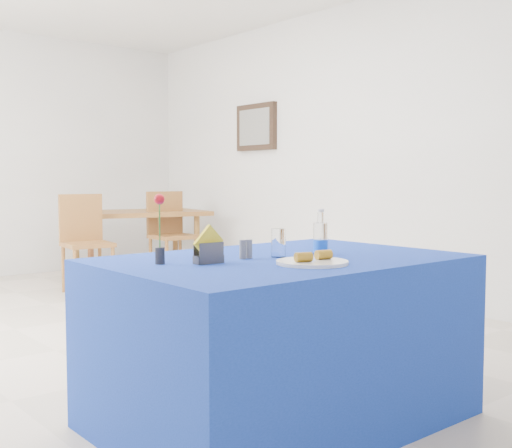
{
  "coord_description": "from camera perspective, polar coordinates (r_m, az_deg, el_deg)",
  "views": [
    {
      "loc": [
        -2.17,
        -3.99,
        1.11
      ],
      "look_at": [
        -0.4,
        -1.85,
        0.92
      ],
      "focal_mm": 45.0,
      "sensor_mm": 36.0,
      "label": 1
    }
  ],
  "objects": [
    {
      "name": "floor",
      "position": [
        4.68,
        -10.95,
        -9.85
      ],
      "size": [
        7.0,
        7.0,
        0.0
      ],
      "primitive_type": "plane",
      "color": "beige",
      "rests_on": "ground"
    },
    {
      "name": "water_bottle",
      "position": [
        3.04,
        5.75,
        -1.38
      ],
      "size": [
        0.07,
        0.07,
        0.21
      ],
      "color": "white",
      "rests_on": "blue_table"
    },
    {
      "name": "pepper_shaker",
      "position": [
        2.86,
        -1.19,
        -2.27
      ],
      "size": [
        0.03,
        0.03,
        0.08
      ],
      "primitive_type": "cylinder",
      "color": "slate",
      "rests_on": "blue_table"
    },
    {
      "name": "banana_pieces",
      "position": [
        2.69,
        5.17,
        -2.83
      ],
      "size": [
        0.21,
        0.06,
        0.04
      ],
      "color": "gold",
      "rests_on": "plate"
    },
    {
      "name": "oak_table",
      "position": [
        7.41,
        -10.62,
        0.55
      ],
      "size": [
        1.68,
        1.26,
        0.76
      ],
      "color": "brown",
      "rests_on": "floor"
    },
    {
      "name": "salt_shaker",
      "position": [
        2.88,
        -0.62,
        -2.22
      ],
      "size": [
        0.03,
        0.03,
        0.08
      ],
      "primitive_type": "cylinder",
      "color": "slate",
      "rests_on": "blue_table"
    },
    {
      "name": "chair_bg_left",
      "position": [
        6.54,
        -15.0,
        -1.01
      ],
      "size": [
        0.48,
        0.48,
        0.97
      ],
      "rotation": [
        0.0,
        0.0,
        -0.11
      ],
      "color": "olive",
      "rests_on": "floor"
    },
    {
      "name": "napkin_holder",
      "position": [
        2.71,
        -4.24,
        -2.49
      ],
      "size": [
        0.15,
        0.06,
        0.16
      ],
      "color": "#343338",
      "rests_on": "blue_table"
    },
    {
      "name": "chair_bg_right",
      "position": [
        7.18,
        -7.69,
        -0.42
      ],
      "size": [
        0.46,
        0.46,
        0.98
      ],
      "rotation": [
        0.0,
        0.0,
        -0.06
      ],
      "color": "olive",
      "rests_on": "floor"
    },
    {
      "name": "picture_art",
      "position": [
        7.28,
        -0.13,
        8.61
      ],
      "size": [
        0.02,
        0.52,
        0.4
      ],
      "primitive_type": "cube",
      "color": "#998C66",
      "rests_on": "room_shell"
    },
    {
      "name": "drinking_glass",
      "position": [
        2.93,
        2.01,
        -1.68
      ],
      "size": [
        0.07,
        0.07,
        0.13
      ],
      "primitive_type": "cylinder",
      "color": "white",
      "rests_on": "blue_table"
    },
    {
      "name": "picture_frame",
      "position": [
        7.29,
        0.03,
        8.6
      ],
      "size": [
        0.06,
        0.64,
        0.52
      ],
      "primitive_type": "cube",
      "color": "black",
      "rests_on": "room_shell"
    },
    {
      "name": "room_shell",
      "position": [
        4.59,
        -11.25,
        11.86
      ],
      "size": [
        7.0,
        7.0,
        7.0
      ],
      "color": "silver",
      "rests_on": "ground"
    },
    {
      "name": "blue_table",
      "position": [
        3.0,
        2.28,
        -10.19
      ],
      "size": [
        1.6,
        1.1,
        0.76
      ],
      "color": "#102D98",
      "rests_on": "floor"
    },
    {
      "name": "rose_vase",
      "position": [
        2.71,
        -8.56,
        -0.64
      ],
      "size": [
        0.04,
        0.04,
        0.29
      ],
      "color": "#232328",
      "rests_on": "blue_table"
    },
    {
      "name": "plate",
      "position": [
        2.7,
        5.02,
        -3.41
      ],
      "size": [
        0.3,
        0.3,
        0.01
      ],
      "primitive_type": "cylinder",
      "color": "white",
      "rests_on": "blue_table"
    }
  ]
}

